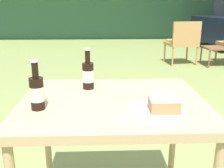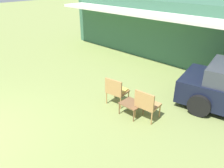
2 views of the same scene
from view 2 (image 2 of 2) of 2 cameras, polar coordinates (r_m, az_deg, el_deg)
The scene contains 4 objects.
cabin_building at distance 11.65m, azimuth 17.40°, elevation 14.22°, with size 10.93×5.16×2.61m.
wicker_chair_cushioned at distance 6.54m, azimuth 1.17°, elevation -1.52°, with size 0.64×0.58×0.87m.
wicker_chair_plain at distance 5.92m, azimuth 9.02°, elevation -5.02°, with size 0.61×0.54×0.87m.
garden_side_table at distance 6.13m, azimuth 5.12°, elevation -5.29°, with size 0.57×0.49×0.37m.
Camera 2 is at (5.47, -0.20, 3.54)m, focal length 35.00 mm.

